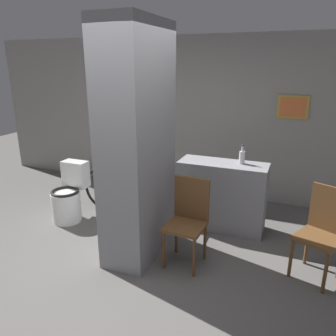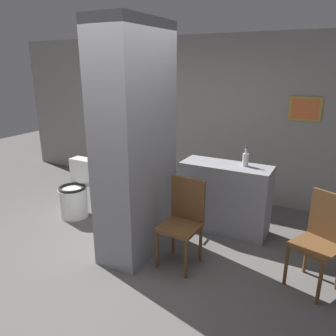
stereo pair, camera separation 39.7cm
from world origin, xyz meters
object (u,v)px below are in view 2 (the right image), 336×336
at_px(bicycle, 141,192).
at_px(bottle_tall, 245,159).
at_px(toilet, 76,193).
at_px(chair_by_doorway, 321,237).
at_px(chair_near_pillar, 183,218).

relative_size(bicycle, bottle_tall, 6.80).
relative_size(toilet, chair_by_doorway, 0.84).
xyz_separation_m(toilet, bottle_tall, (2.31, 0.63, 0.68)).
bearing_deg(bicycle, chair_near_pillar, -36.91).
relative_size(chair_near_pillar, chair_by_doorway, 1.00).
bearing_deg(bottle_tall, chair_by_doorway, -36.26).
distance_m(toilet, chair_by_doorway, 3.30).
distance_m(chair_near_pillar, chair_by_doorway, 1.40).
height_order(toilet, chair_near_pillar, chair_near_pillar).
xyz_separation_m(toilet, chair_near_pillar, (1.92, -0.36, 0.20)).
distance_m(chair_by_doorway, bicycle, 2.52).
bearing_deg(toilet, bicycle, 28.07).
xyz_separation_m(chair_by_doorway, bicycle, (-2.45, 0.54, -0.18)).
relative_size(toilet, bottle_tall, 3.18).
bearing_deg(chair_near_pillar, bicycle, 145.72).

